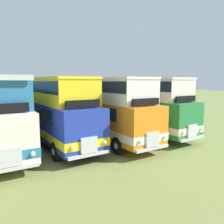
{
  "coord_description": "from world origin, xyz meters",
  "views": [
    {
      "loc": [
        1.63,
        -14.47,
        4.24
      ],
      "look_at": [
        11.11,
        -0.49,
        1.92
      ],
      "focal_mm": 35.88,
      "sensor_mm": 36.0,
      "label": 1
    }
  ],
  "objects": [
    {
      "name": "bus_seventh_in_row",
      "position": [
        6.84,
        0.49,
        2.47
      ],
      "size": [
        2.77,
        10.68,
        4.49
      ],
      "color": "#1E339E",
      "rests_on": "ground"
    },
    {
      "name": "bus_eighth_in_row",
      "position": [
        10.26,
        -0.13,
        2.48
      ],
      "size": [
        2.83,
        11.43,
        4.49
      ],
      "color": "orange",
      "rests_on": "ground"
    },
    {
      "name": "bus_ninth_in_row",
      "position": [
        13.67,
        0.05,
        2.48
      ],
      "size": [
        2.67,
        11.53,
        4.49
      ],
      "color": "#237538",
      "rests_on": "ground"
    }
  ]
}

